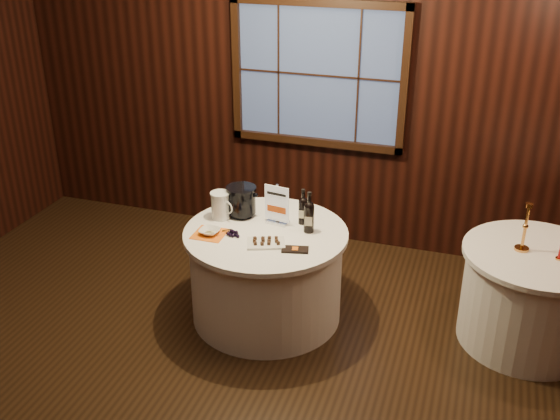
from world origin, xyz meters
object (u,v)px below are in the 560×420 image
(sign_stand, at_px, (277,210))
(brass_candlestick, at_px, (524,233))
(chocolate_plate, at_px, (266,242))
(grape_bunch, at_px, (234,232))
(main_table, at_px, (266,274))
(port_bottle_left, at_px, (303,209))
(side_table, at_px, (530,297))
(chocolate_box, at_px, (295,250))
(glass_pitcher, at_px, (221,205))
(ice_bucket, at_px, (241,201))
(port_bottle_right, at_px, (309,215))
(cracker_bowl, at_px, (210,231))

(sign_stand, distance_m, brass_candlestick, 1.84)
(chocolate_plate, relative_size, grape_bunch, 1.74)
(main_table, relative_size, grape_bunch, 6.82)
(port_bottle_left, bearing_deg, side_table, -2.28)
(chocolate_box, bearing_deg, sign_stand, 111.99)
(sign_stand, distance_m, port_bottle_left, 0.20)
(glass_pitcher, bearing_deg, main_table, 6.05)
(ice_bucket, distance_m, glass_pitcher, 0.17)
(ice_bucket, bearing_deg, sign_stand, -8.31)
(brass_candlestick, bearing_deg, side_table, -3.11)
(main_table, bearing_deg, port_bottle_right, 17.27)
(port_bottle_left, bearing_deg, grape_bunch, -146.20)
(main_table, bearing_deg, cracker_bowl, -155.37)
(port_bottle_right, relative_size, chocolate_plate, 1.01)
(port_bottle_left, height_order, cracker_bowl, port_bottle_left)
(main_table, xyz_separation_m, sign_stand, (0.04, 0.16, 0.50))
(ice_bucket, bearing_deg, port_bottle_right, -9.94)
(grape_bunch, relative_size, brass_candlestick, 0.50)
(brass_candlestick, bearing_deg, chocolate_plate, -164.44)
(chocolate_plate, bearing_deg, ice_bucket, 131.11)
(sign_stand, xyz_separation_m, cracker_bowl, (-0.43, -0.34, -0.09))
(main_table, bearing_deg, side_table, 8.53)
(port_bottle_left, distance_m, cracker_bowl, 0.75)
(glass_pitcher, bearing_deg, ice_bucket, 55.79)
(port_bottle_right, distance_m, chocolate_plate, 0.41)
(ice_bucket, bearing_deg, side_table, 2.44)
(grape_bunch, bearing_deg, port_bottle_right, 23.77)
(side_table, height_order, chocolate_plate, chocolate_plate)
(side_table, relative_size, cracker_bowl, 7.01)
(side_table, height_order, grape_bunch, grape_bunch)
(main_table, height_order, glass_pitcher, glass_pitcher)
(side_table, distance_m, glass_pitcher, 2.47)
(port_bottle_right, distance_m, chocolate_box, 0.35)
(ice_bucket, relative_size, grape_bunch, 1.33)
(brass_candlestick, bearing_deg, cracker_bowl, -167.92)
(glass_pitcher, bearing_deg, port_bottle_left, 30.17)
(port_bottle_left, relative_size, port_bottle_right, 0.88)
(port_bottle_right, bearing_deg, side_table, -2.30)
(ice_bucket, height_order, chocolate_plate, ice_bucket)
(side_table, xyz_separation_m, grape_bunch, (-2.21, -0.43, 0.40))
(glass_pitcher, bearing_deg, brass_candlestick, 24.96)
(port_bottle_right, relative_size, brass_candlestick, 0.89)
(main_table, bearing_deg, glass_pitcher, 166.17)
(main_table, xyz_separation_m, grape_bunch, (-0.21, -0.13, 0.40))
(sign_stand, xyz_separation_m, ice_bucket, (-0.32, 0.05, 0.02))
(main_table, distance_m, glass_pitcher, 0.66)
(sign_stand, bearing_deg, chocolate_box, -46.59)
(sign_stand, distance_m, grape_bunch, 0.39)
(port_bottle_right, relative_size, grape_bunch, 1.77)
(chocolate_plate, distance_m, glass_pitcher, 0.58)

